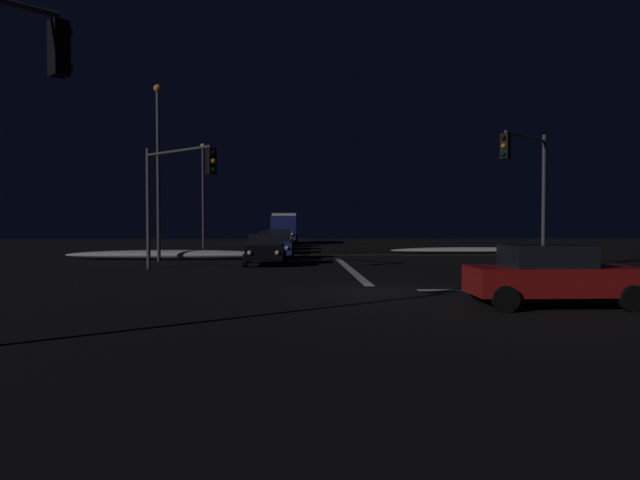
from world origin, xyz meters
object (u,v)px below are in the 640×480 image
(sedan_red_crossing, at_px, (552,275))
(streetlamp_left_near, at_px, (158,160))
(traffic_signal_nw, at_px, (175,183))
(traffic_signal_ne, at_px, (528,174))
(sedan_green, at_px, (278,239))
(sedan_blue, at_px, (277,245))
(streetlamp_left_far, at_px, (203,188))
(sedan_black, at_px, (266,249))
(box_truck, at_px, (284,227))
(sedan_orange, at_px, (281,238))
(sedan_white, at_px, (272,242))

(sedan_red_crossing, height_order, streetlamp_left_near, streetlamp_left_near)
(traffic_signal_nw, bearing_deg, traffic_signal_ne, 1.05)
(sedan_green, xyz_separation_m, traffic_signal_ne, (11.95, -20.44, 3.54))
(sedan_blue, bearing_deg, traffic_signal_nw, -114.46)
(streetlamp_left_far, bearing_deg, traffic_signal_ne, -51.15)
(sedan_black, height_order, box_truck, box_truck)
(sedan_orange, xyz_separation_m, traffic_signal_ne, (11.84, -26.16, 3.54))
(streetlamp_left_near, bearing_deg, sedan_black, -25.87)
(sedan_blue, relative_size, sedan_white, 1.00)
(sedan_white, bearing_deg, sedan_blue, -84.82)
(sedan_white, bearing_deg, streetlamp_left_near, -126.29)
(sedan_green, relative_size, traffic_signal_nw, 0.78)
(sedan_green, xyz_separation_m, sedan_orange, (0.11, 5.73, 0.00))
(traffic_signal_ne, height_order, streetlamp_left_far, streetlamp_left_far)
(sedan_white, height_order, sedan_red_crossing, same)
(sedan_black, height_order, sedan_blue, same)
(sedan_white, relative_size, sedan_orange, 1.00)
(sedan_black, bearing_deg, sedan_green, 89.60)
(sedan_green, height_order, streetlamp_left_near, streetlamp_left_near)
(traffic_signal_ne, distance_m, streetlamp_left_near, 19.23)
(sedan_red_crossing, distance_m, traffic_signal_nw, 16.82)
(streetlamp_left_near, bearing_deg, sedan_orange, 72.44)
(sedan_black, distance_m, sedan_red_crossing, 17.37)
(sedan_black, xyz_separation_m, traffic_signal_ne, (12.06, -3.53, 3.54))
(sedan_blue, distance_m, sedan_orange, 17.29)
(sedan_white, xyz_separation_m, traffic_signal_nw, (-3.66, -14.76, 3.09))
(streetlamp_left_far, height_order, streetlamp_left_near, streetlamp_left_near)
(streetlamp_left_near, bearing_deg, sedan_green, 66.35)
(sedan_red_crossing, bearing_deg, traffic_signal_nw, 135.40)
(sedan_black, relative_size, sedan_white, 1.00)
(traffic_signal_ne, xyz_separation_m, traffic_signal_nw, (-15.84, -0.29, -0.46))
(sedan_white, height_order, streetlamp_left_far, streetlamp_left_far)
(sedan_green, bearing_deg, sedan_black, -90.40)
(sedan_white, distance_m, sedan_green, 5.98)
(box_truck, height_order, streetlamp_left_near, streetlamp_left_near)
(sedan_black, relative_size, streetlamp_left_far, 0.50)
(sedan_white, relative_size, sedan_green, 1.00)
(sedan_orange, height_order, streetlamp_left_far, streetlamp_left_far)
(sedan_green, bearing_deg, streetlamp_left_near, -113.65)
(sedan_green, bearing_deg, sedan_red_crossing, -76.32)
(traffic_signal_ne, bearing_deg, sedan_white, 130.10)
(sedan_black, xyz_separation_m, streetlamp_left_far, (-6.01, 18.92, 4.17))
(traffic_signal_ne, height_order, streetlamp_left_near, streetlamp_left_near)
(sedan_blue, height_order, traffic_signal_ne, traffic_signal_ne)
(sedan_black, bearing_deg, streetlamp_left_near, 154.13)
(sedan_white, bearing_deg, sedan_orange, 88.30)
(box_truck, height_order, traffic_signal_nw, traffic_signal_nw)
(sedan_red_crossing, relative_size, traffic_signal_nw, 0.78)
(sedan_blue, xyz_separation_m, traffic_signal_nw, (-4.17, -9.17, 3.09))
(sedan_green, relative_size, traffic_signal_ne, 0.69)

